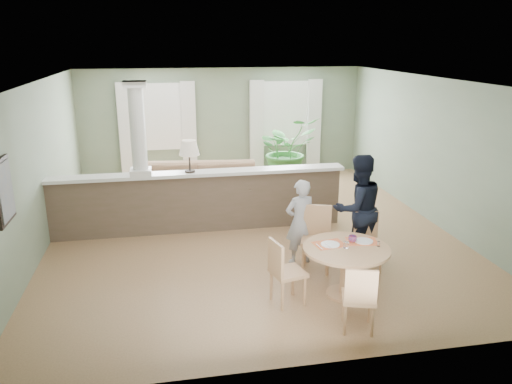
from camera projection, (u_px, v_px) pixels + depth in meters
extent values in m
plane|color=tan|center=(251.00, 231.00, 9.14)|extent=(8.00, 8.00, 0.00)
cube|color=gray|center=(223.00, 123.00, 12.50)|extent=(7.00, 0.02, 2.70)
cube|color=gray|center=(39.00, 168.00, 8.13)|extent=(0.02, 8.00, 2.70)
cube|color=gray|center=(434.00, 151.00, 9.36)|extent=(0.02, 8.00, 2.70)
cube|color=gray|center=(320.00, 249.00, 4.98)|extent=(7.00, 0.02, 2.70)
cube|color=white|center=(250.00, 80.00, 8.35)|extent=(7.00, 8.00, 0.02)
cube|color=white|center=(157.00, 117.00, 12.13)|extent=(1.10, 0.02, 1.50)
cube|color=white|center=(157.00, 117.00, 12.11)|extent=(1.22, 0.04, 1.62)
cube|color=white|center=(285.00, 113.00, 12.70)|extent=(1.10, 0.02, 1.50)
cube|color=white|center=(285.00, 114.00, 12.67)|extent=(1.22, 0.04, 1.62)
cube|color=silver|center=(126.00, 131.00, 12.00)|extent=(0.35, 0.10, 2.30)
cube|color=silver|center=(189.00, 129.00, 12.27)|extent=(0.35, 0.10, 2.30)
cube|color=silver|center=(257.00, 127.00, 12.57)|extent=(0.35, 0.10, 2.30)
cube|color=silver|center=(314.00, 125.00, 12.83)|extent=(0.35, 0.10, 2.30)
cube|color=black|center=(4.00, 191.00, 6.19)|extent=(0.04, 0.62, 0.82)
cube|color=#6A655A|center=(6.00, 191.00, 6.20)|extent=(0.02, 0.52, 0.72)
cube|color=brown|center=(200.00, 203.00, 9.01)|extent=(5.20, 0.22, 1.05)
cube|color=white|center=(199.00, 173.00, 8.85)|extent=(5.32, 0.36, 0.06)
cube|color=white|center=(141.00, 172.00, 8.65)|extent=(0.36, 0.36, 0.10)
cylinder|color=white|center=(138.00, 129.00, 8.43)|extent=(0.26, 0.26, 1.39)
cube|color=white|center=(135.00, 84.00, 8.21)|extent=(0.38, 0.38, 0.10)
cylinder|color=black|center=(190.00, 171.00, 8.81)|extent=(0.18, 0.18, 0.03)
cylinder|color=black|center=(190.00, 163.00, 8.77)|extent=(0.03, 0.03, 0.28)
cone|color=beige|center=(189.00, 148.00, 8.69)|extent=(0.36, 0.36, 0.26)
imported|color=#9A7254|center=(197.00, 188.00, 10.13)|extent=(3.28, 1.59, 0.92)
imported|color=#2D6F2C|center=(287.00, 150.00, 12.11)|extent=(1.76, 1.64, 1.59)
cylinder|color=tan|center=(344.00, 293.00, 6.84)|extent=(0.49, 0.49, 0.04)
cylinder|color=tan|center=(345.00, 271.00, 6.74)|extent=(0.13, 0.13, 0.63)
cylinder|color=tan|center=(346.00, 249.00, 6.65)|extent=(1.16, 1.16, 0.04)
cube|color=red|center=(329.00, 244.00, 6.74)|extent=(0.45, 0.36, 0.01)
cube|color=red|center=(362.00, 241.00, 6.84)|extent=(0.46, 0.37, 0.01)
cylinder|color=white|center=(330.00, 244.00, 6.71)|extent=(0.25, 0.25, 0.01)
cylinder|color=white|center=(364.00, 241.00, 6.82)|extent=(0.25, 0.25, 0.01)
cylinder|color=white|center=(346.00, 245.00, 6.60)|extent=(0.07, 0.07, 0.08)
cube|color=silver|center=(328.00, 246.00, 6.65)|extent=(0.04, 0.17, 0.00)
cube|color=silver|center=(319.00, 247.00, 6.65)|extent=(0.04, 0.21, 0.00)
cylinder|color=white|center=(379.00, 244.00, 6.66)|extent=(0.04, 0.04, 0.07)
cylinder|color=silver|center=(379.00, 241.00, 6.65)|extent=(0.04, 0.04, 0.01)
imported|color=#233EA7|center=(352.00, 239.00, 6.81)|extent=(0.13, 0.13, 0.09)
cube|color=tan|center=(316.00, 241.00, 7.45)|extent=(0.56, 0.56, 0.05)
cylinder|color=tan|center=(303.00, 260.00, 7.39)|extent=(0.04, 0.04, 0.45)
cylinder|color=tan|center=(327.00, 262.00, 7.33)|extent=(0.04, 0.04, 0.45)
cylinder|color=tan|center=(305.00, 250.00, 7.72)|extent=(0.04, 0.04, 0.45)
cylinder|color=tan|center=(328.00, 252.00, 7.67)|extent=(0.04, 0.04, 0.45)
cube|color=tan|center=(317.00, 220.00, 7.57)|extent=(0.41, 0.18, 0.48)
cube|color=tan|center=(368.00, 243.00, 7.51)|extent=(0.43, 0.43, 0.05)
cylinder|color=tan|center=(360.00, 261.00, 7.41)|extent=(0.04, 0.04, 0.40)
cylinder|color=tan|center=(381.00, 260.00, 7.44)|extent=(0.04, 0.04, 0.40)
cylinder|color=tan|center=(355.00, 253.00, 7.71)|extent=(0.04, 0.04, 0.40)
cylinder|color=tan|center=(375.00, 252.00, 7.73)|extent=(0.04, 0.04, 0.40)
cube|color=tan|center=(366.00, 225.00, 7.61)|extent=(0.37, 0.08, 0.42)
cube|color=tan|center=(359.00, 298.00, 5.92)|extent=(0.49, 0.49, 0.05)
cylinder|color=tan|center=(370.00, 308.00, 6.12)|extent=(0.04, 0.04, 0.40)
cylinder|color=tan|center=(344.00, 306.00, 6.15)|extent=(0.04, 0.04, 0.40)
cylinder|color=tan|center=(372.00, 322.00, 5.82)|extent=(0.04, 0.04, 0.40)
cylinder|color=tan|center=(345.00, 320.00, 5.86)|extent=(0.04, 0.04, 0.40)
cube|color=tan|center=(361.00, 287.00, 5.69)|extent=(0.36, 0.15, 0.43)
cube|color=tan|center=(288.00, 273.00, 6.52)|extent=(0.49, 0.49, 0.05)
cylinder|color=tan|center=(305.00, 291.00, 6.51)|extent=(0.04, 0.04, 0.42)
cylinder|color=tan|center=(293.00, 281.00, 6.80)|extent=(0.04, 0.04, 0.42)
cylinder|color=tan|center=(282.00, 296.00, 6.38)|extent=(0.04, 0.04, 0.42)
cylinder|color=tan|center=(271.00, 285.00, 6.67)|extent=(0.04, 0.04, 0.42)
cube|color=tan|center=(276.00, 258.00, 6.38)|extent=(0.13, 0.39, 0.45)
imported|color=#A09FA4|center=(300.00, 222.00, 7.65)|extent=(0.54, 0.41, 1.35)
imported|color=black|center=(358.00, 209.00, 7.70)|extent=(0.94, 0.80, 1.71)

